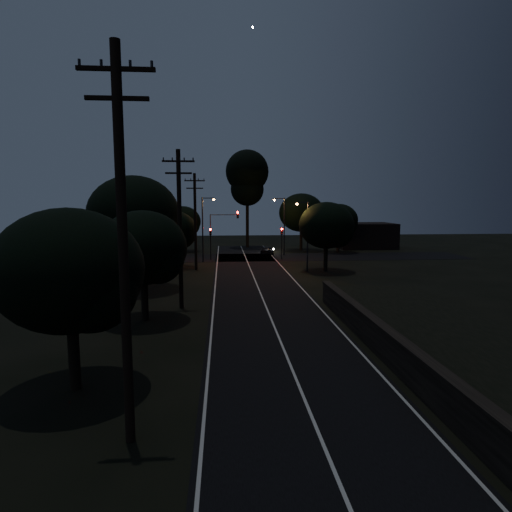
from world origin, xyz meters
TOP-DOWN VIEW (x-y plane):
  - ground at (0.00, 0.00)m, footprint 160.00×160.00m
  - road_surface at (0.00, 31.12)m, footprint 60.00×70.00m
  - retaining_wall at (7.74, 3.00)m, footprint 6.93×26.00m
  - utility_pole_near at (-6.00, -2.00)m, footprint 2.20×0.30m
  - utility_pole_mid at (-6.00, 15.00)m, footprint 2.20×0.30m
  - utility_pole_far at (-6.00, 32.00)m, footprint 2.20×0.30m
  - tree_left_a at (-8.80, 1.88)m, footprint 5.74×5.74m
  - tree_left_b at (-7.81, 11.89)m, footprint 5.47×5.47m
  - tree_left_c at (-10.23, 21.85)m, footprint 7.65×7.65m
  - tree_left_d at (-8.32, 33.90)m, footprint 5.07×5.07m
  - tree_far_nw at (-8.81, 49.89)m, footprint 5.38×5.38m
  - tree_far_w at (-13.72, 45.84)m, footprint 7.86×7.86m
  - tree_far_ne at (9.24, 49.86)m, footprint 6.90×6.90m
  - tree_far_e at (14.20, 46.89)m, footprint 5.64×5.64m
  - tree_right_a at (8.21, 29.88)m, footprint 5.86×5.86m
  - tall_pine at (1.00, 55.00)m, footprint 6.93×6.93m
  - building_left at (-20.00, 52.00)m, footprint 10.00×8.00m
  - building_right at (20.00, 53.00)m, footprint 9.00×7.00m
  - signal_left at (-4.60, 39.99)m, footprint 0.28×0.35m
  - signal_right at (4.60, 39.99)m, footprint 0.28×0.35m
  - signal_mast at (-2.91, 39.99)m, footprint 3.70×0.35m
  - streetlight_a at (-5.31, 38.00)m, footprint 1.66×0.26m
  - streetlight_b at (5.31, 44.00)m, footprint 1.66×0.26m
  - streetlight_c at (5.83, 30.00)m, footprint 1.46×0.26m
  - car at (3.20, 44.60)m, footprint 2.42×3.89m

SIDE VIEW (x-z plane):
  - ground at x=0.00m, z-range 0.00..0.00m
  - road_surface at x=0.00m, z-range 0.00..0.03m
  - retaining_wall at x=7.74m, z-range -0.18..1.42m
  - car at x=3.20m, z-range 0.00..1.23m
  - building_right at x=20.00m, z-range 0.00..4.00m
  - building_left at x=-20.00m, z-range 0.00..4.40m
  - signal_left at x=-4.60m, z-range 0.79..4.89m
  - signal_right at x=4.60m, z-range 0.79..4.89m
  - tree_left_d at x=-8.32m, z-range 0.95..7.39m
  - signal_mast at x=-2.91m, z-range 1.21..7.46m
  - streetlight_c at x=5.83m, z-range 0.60..8.10m
  - tree_far_nw at x=-8.81m, z-range 1.00..7.81m
  - tree_left_b at x=-7.81m, z-range 1.03..7.99m
  - tree_far_e at x=14.20m, z-range 1.06..8.21m
  - streetlight_a at x=-5.31m, z-range 0.64..8.64m
  - streetlight_b at x=5.31m, z-range 0.64..8.64m
  - tree_left_a at x=-8.80m, z-range 1.07..8.33m
  - tree_right_a at x=8.21m, z-range 1.11..8.56m
  - utility_pole_far at x=-6.00m, z-range 0.23..10.73m
  - tree_far_ne at x=9.24m, z-range 1.28..10.01m
  - utility_pole_mid at x=-6.00m, z-range 0.24..11.24m
  - utility_pole_near at x=-6.00m, z-range 0.25..12.25m
  - tree_left_c at x=-10.23m, z-range 1.42..11.09m
  - tree_far_w at x=-13.72m, z-range 1.51..11.53m
  - tall_pine at x=1.00m, z-range 3.49..19.25m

